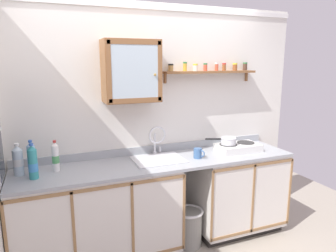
% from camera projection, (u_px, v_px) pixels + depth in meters
% --- Properties ---
extents(back_wall, '(3.43, 0.07, 2.47)m').
position_uv_depth(back_wall, '(151.00, 124.00, 3.29)').
color(back_wall, silver).
rests_on(back_wall, ground).
extents(lower_cabinet_run, '(1.53, 0.60, 0.90)m').
position_uv_depth(lower_cabinet_run, '(99.00, 216.00, 2.93)').
color(lower_cabinet_run, black).
rests_on(lower_cabinet_run, ground).
extents(lower_cabinet_run_right, '(1.00, 0.60, 0.90)m').
position_uv_depth(lower_cabinet_run_right, '(236.00, 191.00, 3.49)').
color(lower_cabinet_run_right, black).
rests_on(lower_cabinet_run_right, ground).
extents(countertop, '(2.79, 0.63, 0.03)m').
position_uv_depth(countertop, '(162.00, 162.00, 3.07)').
color(countertop, '#9EA3A8').
rests_on(countertop, lower_cabinet_run).
extents(backsplash, '(2.79, 0.02, 0.08)m').
position_uv_depth(backsplash, '(152.00, 149.00, 3.32)').
color(backsplash, '#9EA3A8').
rests_on(backsplash, countertop).
extents(sink, '(0.50, 0.43, 0.42)m').
position_uv_depth(sink, '(158.00, 160.00, 3.10)').
color(sink, silver).
rests_on(sink, countertop).
extents(hot_plate_stove, '(0.47, 0.27, 0.08)m').
position_uv_depth(hot_plate_stove, '(238.00, 147.00, 3.38)').
color(hot_plate_stove, silver).
rests_on(hot_plate_stove, countertop).
extents(saucepan, '(0.32, 0.19, 0.08)m').
position_uv_depth(saucepan, '(228.00, 141.00, 3.34)').
color(saucepan, silver).
rests_on(saucepan, hot_plate_stove).
extents(bottle_water_clear_0, '(0.09, 0.09, 0.28)m').
position_uv_depth(bottle_water_clear_0, '(18.00, 161.00, 2.64)').
color(bottle_water_clear_0, silver).
rests_on(bottle_water_clear_0, countertop).
extents(bottle_opaque_white_1, '(0.06, 0.06, 0.28)m').
position_uv_depth(bottle_opaque_white_1, '(56.00, 157.00, 2.74)').
color(bottle_opaque_white_1, white).
rests_on(bottle_opaque_white_1, countertop).
extents(bottle_water_blue_2, '(0.07, 0.07, 0.31)m').
position_uv_depth(bottle_water_blue_2, '(32.00, 159.00, 2.67)').
color(bottle_water_blue_2, '#8CB7E0').
rests_on(bottle_water_blue_2, countertop).
extents(bottle_detergent_teal_3, '(0.08, 0.08, 0.31)m').
position_uv_depth(bottle_detergent_teal_3, '(33.00, 163.00, 2.56)').
color(bottle_detergent_teal_3, teal).
rests_on(bottle_detergent_teal_3, countertop).
extents(mug, '(0.09, 0.12, 0.10)m').
position_uv_depth(mug, '(198.00, 153.00, 3.13)').
color(mug, '#3F6699').
rests_on(mug, countertop).
extents(wall_cabinet, '(0.53, 0.31, 0.59)m').
position_uv_depth(wall_cabinet, '(131.00, 71.00, 2.93)').
color(wall_cabinet, brown).
extents(spice_shelf, '(1.07, 0.14, 0.22)m').
position_uv_depth(spice_shelf, '(211.00, 71.00, 3.33)').
color(spice_shelf, brown).
extents(trash_bin, '(0.30, 0.30, 0.39)m').
position_uv_depth(trash_bin, '(189.00, 227.00, 3.22)').
color(trash_bin, gray).
rests_on(trash_bin, ground).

